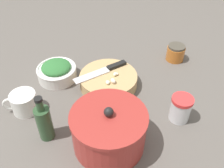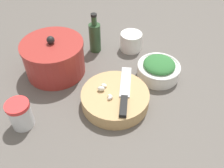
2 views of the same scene
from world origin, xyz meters
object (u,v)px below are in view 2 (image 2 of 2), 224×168
Objects in this scene: herb_bowl at (159,69)px; oil_bottle at (95,37)px; garlic_cloves at (105,91)px; stock_pot at (54,58)px; cutting_board at (115,98)px; coffee_mug at (131,41)px; chef_knife at (125,93)px; spice_jar at (20,114)px.

herb_bowl is 0.95× the size of oil_bottle.
stock_pot is (0.07, 0.24, 0.01)m from garlic_cloves.
garlic_cloves is at bearing -145.60° from oil_bottle.
oil_bottle reaches higher than stock_pot.
oil_bottle is at bearing 34.40° from garlic_cloves.
garlic_cloves reaches higher than cutting_board.
garlic_cloves is 0.31m from oil_bottle.
herb_bowl and coffee_mug have the same top height.
garlic_cloves is (-0.01, 0.03, 0.03)m from cutting_board.
spice_jar is (-0.21, 0.25, -0.01)m from chef_knife.
garlic_cloves is 0.27m from spice_jar.
cutting_board is at bearing -139.87° from oil_bottle.
stock_pot is (0.05, 0.27, 0.04)m from cutting_board.
spice_jar reaches higher than garlic_cloves.
chef_knife is at bearing -69.60° from garlic_cloves.
stock_pot reaches higher than spice_jar.
spice_jar is at bearing -159.76° from chef_knife.
oil_bottle is 0.74× the size of stock_pot.
chef_knife is at bearing -161.66° from coffee_mug.
cutting_board is 2.42× the size of spice_jar.
stock_pot is at bearing 142.21° from coffee_mug.
coffee_mug is (0.32, 0.07, 0.01)m from cutting_board.
spice_jar is at bearing -168.42° from stock_pot.
chef_knife is at bearing -69.07° from cutting_board.
herb_bowl reaches higher than garlic_cloves.
chef_knife is 0.06m from garlic_cloves.
stock_pot is at bearing 159.42° from oil_bottle.
chef_knife is 0.33m from oil_bottle.
garlic_cloves reaches higher than chef_knife.
garlic_cloves is at bearing -179.59° from chef_knife.
garlic_cloves is (-0.02, 0.06, 0.00)m from chef_knife.
herb_bowl is 0.30m from oil_bottle.
spice_jar reaches higher than coffee_mug.
coffee_mug is at bearing 7.19° from garlic_cloves.
herb_bowl reaches higher than cutting_board.
oil_bottle is at bearing -2.33° from spice_jar.
garlic_cloves is 0.55× the size of coffee_mug.
oil_bottle is (0.23, 0.23, 0.01)m from chef_knife.
cutting_board is 1.34× the size of oil_bottle.
herb_bowl is (0.21, -0.12, -0.02)m from garlic_cloves.
herb_bowl is 0.70× the size of stock_pot.
cutting_board is 3.47× the size of garlic_cloves.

